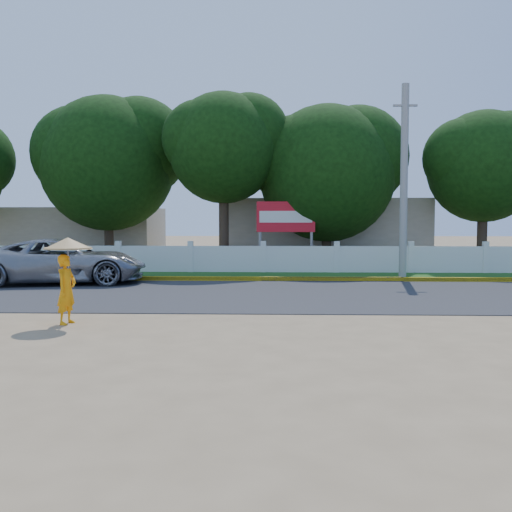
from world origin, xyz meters
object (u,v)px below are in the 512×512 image
(vehicle, at_px, (63,261))
(billboard, at_px, (286,220))
(utility_pole, at_px, (404,182))
(monk_with_parasol, at_px, (67,268))

(vehicle, distance_m, billboard, 9.42)
(vehicle, bearing_deg, utility_pole, -88.51)
(vehicle, relative_size, billboard, 1.88)
(monk_with_parasol, bearing_deg, utility_pole, 46.89)
(utility_pole, height_order, vehicle, utility_pole)
(monk_with_parasol, distance_m, billboard, 13.52)
(vehicle, distance_m, monk_with_parasol, 7.89)
(billboard, bearing_deg, vehicle, -145.77)
(utility_pole, xyz_separation_m, monk_with_parasol, (-9.22, -9.85, -2.42))
(monk_with_parasol, height_order, billboard, billboard)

